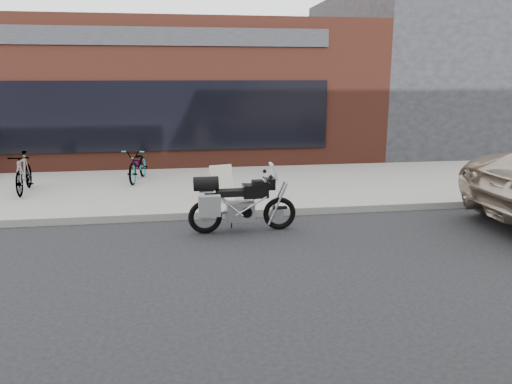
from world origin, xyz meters
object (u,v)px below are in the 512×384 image
sandwich_sign (221,183)px  bicycle_front (138,165)px  motorcycle (236,203)px  bicycle_rear (23,173)px

sandwich_sign → bicycle_front: bearing=112.7°
motorcycle → sandwich_sign: bearing=92.4°
bicycle_front → motorcycle: bearing=-54.8°
motorcycle → bicycle_rear: size_ratio=1.28×
motorcycle → bicycle_rear: bearing=142.9°
motorcycle → bicycle_front: bearing=114.2°
bicycle_front → bicycle_rear: size_ratio=1.03×
motorcycle → sandwich_sign: motorcycle is taller
bicycle_front → sandwich_sign: (1.95, -2.48, -0.03)m
motorcycle → sandwich_sign: 1.82m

